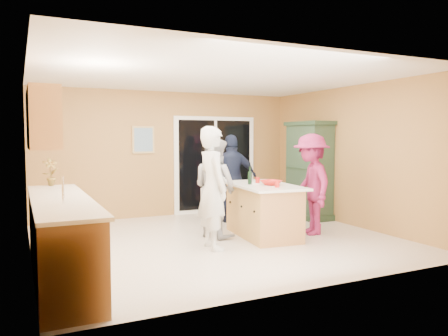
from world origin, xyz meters
name	(u,v)px	position (x,y,z in m)	size (l,w,h in m)	color
floor	(218,240)	(0.00, 0.00, 0.00)	(5.50, 5.50, 0.00)	beige
ceiling	(218,76)	(0.00, 0.00, 2.60)	(5.50, 5.00, 0.10)	white
wall_back	(169,154)	(0.00, 2.50, 1.30)	(5.50, 0.10, 2.60)	tan
wall_front	(315,170)	(0.00, -2.50, 1.30)	(5.50, 0.10, 2.60)	tan
wall_left	(28,164)	(-2.75, 0.00, 1.30)	(0.10, 5.00, 2.60)	tan
wall_right	(353,156)	(2.75, 0.00, 1.30)	(0.10, 5.00, 2.60)	tan
left_cabinet_run	(62,241)	(-2.45, -1.05, 0.46)	(0.65, 3.05, 1.24)	tan
upper_cabinets	(42,120)	(-2.58, -0.20, 1.88)	(0.35, 1.60, 0.75)	tan
sliding_door	(215,165)	(1.05, 2.46, 1.05)	(1.90, 0.07, 2.10)	white
framed_picture	(143,140)	(-0.55, 2.48, 1.60)	(0.46, 0.04, 0.56)	tan
kitchen_island	(263,212)	(0.78, -0.08, 0.41)	(1.06, 1.74, 0.87)	tan
green_hutch	(309,171)	(2.49, 0.98, 0.96)	(0.56, 1.07, 1.97)	#233925
woman_white	(213,188)	(-0.29, -0.45, 0.90)	(0.66, 0.43, 1.81)	silver
woman_grey	(215,188)	(0.06, 0.27, 0.82)	(0.79, 0.62, 1.63)	gray
woman_navy	(232,178)	(0.89, 1.29, 0.85)	(1.00, 0.42, 1.70)	#191F38
woman_magenta	(311,184)	(1.62, -0.26, 0.86)	(1.10, 0.64, 1.71)	#8A1E4E
serving_bowl	(271,183)	(0.85, -0.23, 0.91)	(0.32, 0.32, 0.08)	red
tulip_vase	(50,172)	(-2.45, 0.52, 1.15)	(0.22, 0.15, 0.41)	#AD2911
tumbler_near	(258,181)	(0.75, 0.05, 0.92)	(0.07, 0.07, 0.11)	red
tumbler_far	(277,184)	(0.76, -0.55, 0.93)	(0.07, 0.07, 0.11)	red
wine_bottle	(250,178)	(0.58, 0.01, 0.98)	(0.07, 0.07, 0.29)	black
white_plate	(256,183)	(0.72, 0.07, 0.88)	(0.19, 0.19, 0.01)	white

